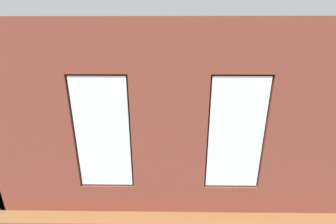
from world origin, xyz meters
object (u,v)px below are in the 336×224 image
(table_plant_small, at_px, (168,127))
(potted_plant_mid_room_small, at_px, (206,127))
(couch_left, at_px, (261,144))
(potted_plant_foreground_right, at_px, (104,105))
(coffee_table, at_px, (165,130))
(tv_flatscreen, at_px, (78,112))
(cup_ceramic, at_px, (150,129))
(media_console, at_px, (80,131))
(potted_plant_near_tv, at_px, (83,133))
(potted_plant_corner_far_left, at_px, (299,167))
(potted_plant_corner_near_left, at_px, (239,105))
(couch_by_window, at_px, (178,174))
(remote_silver, at_px, (178,127))
(candle_jar, at_px, (159,126))
(potted_plant_by_left_couch, at_px, (233,126))
(potted_plant_beside_window_right, at_px, (81,162))
(potted_plant_between_couches, at_px, (241,161))
(papasan_chair, at_px, (143,111))

(table_plant_small, height_order, potted_plant_mid_room_small, table_plant_small)
(couch_left, relative_size, potted_plant_foreground_right, 2.12)
(potted_plant_mid_room_small, bearing_deg, table_plant_small, 23.82)
(coffee_table, distance_m, tv_flatscreen, 2.77)
(cup_ceramic, distance_m, tv_flatscreen, 2.31)
(media_console, relative_size, potted_plant_near_tv, 1.22)
(media_console, xyz_separation_m, potted_plant_near_tv, (-0.55, 1.08, 0.42))
(potted_plant_corner_far_left, bearing_deg, potted_plant_corner_near_left, -89.98)
(couch_by_window, relative_size, table_plant_small, 7.47)
(coffee_table, height_order, potted_plant_foreground_right, potted_plant_foreground_right)
(tv_flatscreen, bearing_deg, remote_silver, 179.61)
(coffee_table, height_order, potted_plant_mid_room_small, potted_plant_mid_room_small)
(candle_jar, bearing_deg, media_console, -1.21)
(media_console, distance_m, potted_plant_by_left_couch, 5.01)
(coffee_table, relative_size, potted_plant_corner_far_left, 1.67)
(potted_plant_mid_room_small, bearing_deg, potted_plant_corner_near_left, -134.86)
(couch_left, height_order, potted_plant_near_tv, potted_plant_near_tv)
(coffee_table, relative_size, potted_plant_beside_window_right, 1.46)
(table_plant_small, bearing_deg, media_console, -5.00)
(potted_plant_near_tv, bearing_deg, potted_plant_foreground_right, -84.94)
(tv_flatscreen, height_order, potted_plant_foreground_right, tv_flatscreen)
(couch_left, height_order, potted_plant_corner_far_left, potted_plant_corner_far_left)
(potted_plant_between_couches, bearing_deg, potted_plant_foreground_right, -45.27)
(cup_ceramic, bearing_deg, media_console, -6.25)
(cup_ceramic, relative_size, tv_flatscreen, 0.09)
(coffee_table, distance_m, remote_silver, 0.44)
(potted_plant_near_tv, bearing_deg, candle_jar, -152.38)
(candle_jar, xyz_separation_m, tv_flatscreen, (2.52, -0.06, 0.45))
(candle_jar, distance_m, tv_flatscreen, 2.56)
(candle_jar, distance_m, remote_silver, 0.61)
(couch_left, distance_m, potted_plant_by_left_couch, 1.49)
(couch_left, distance_m, remote_silver, 2.46)
(couch_by_window, xyz_separation_m, potted_plant_beside_window_right, (2.01, 0.10, 0.34))
(tv_flatscreen, height_order, potted_plant_beside_window_right, tv_flatscreen)
(couch_left, relative_size, candle_jar, 17.11)
(cup_ceramic, relative_size, potted_plant_foreground_right, 0.11)
(couch_by_window, height_order, potted_plant_corner_near_left, potted_plant_corner_near_left)
(coffee_table, height_order, media_console, media_console)
(potted_plant_corner_far_left, relative_size, potted_plant_between_couches, 0.79)
(table_plant_small, relative_size, potted_plant_between_couches, 0.21)
(candle_jar, bearing_deg, potted_plant_foreground_right, -39.00)
(couch_by_window, height_order, potted_plant_foreground_right, potted_plant_foreground_right)
(papasan_chair, xyz_separation_m, potted_plant_beside_window_right, (0.81, 4.03, 0.22))
(remote_silver, height_order, potted_plant_corner_near_left, potted_plant_corner_near_left)
(candle_jar, distance_m, potted_plant_between_couches, 3.00)
(potted_plant_corner_near_left, relative_size, potted_plant_corner_far_left, 1.52)
(potted_plant_mid_room_small, bearing_deg, potted_plant_by_left_couch, -170.76)
(potted_plant_near_tv, bearing_deg, couch_by_window, 151.63)
(table_plant_small, relative_size, potted_plant_beside_window_right, 0.23)
(tv_flatscreen, height_order, potted_plant_corner_near_left, potted_plant_corner_near_left)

